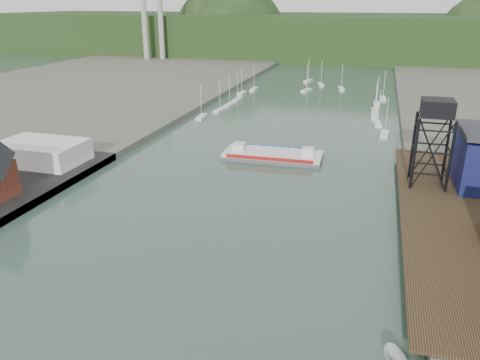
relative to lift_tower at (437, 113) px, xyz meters
The scene contains 7 objects.
east_pier 19.03m from the lift_tower, 81.25° to the right, with size 14.00×70.00×2.45m.
white_shed 80.28m from the lift_tower, behind, with size 18.00×12.00×4.50m, color silver.
lift_tower is the anchor object (origin of this frame).
marina_sailboats 89.04m from the lift_tower, 113.46° to the left, with size 57.71×92.65×0.90m.
smokestacks 224.80m from the lift_tower, 128.94° to the left, with size 11.20×8.20×60.00m.
distant_hills 246.51m from the lift_tower, 99.10° to the left, with size 500.00×120.00×80.00m.
chain_ferry 37.78m from the lift_tower, 158.44° to the left, with size 22.74×9.76×3.24m.
Camera 1 is at (24.33, -30.44, 34.36)m, focal length 35.00 mm.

